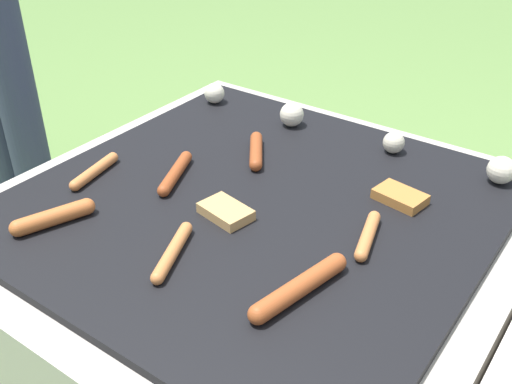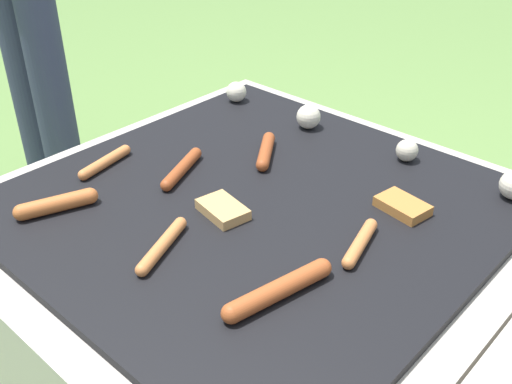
# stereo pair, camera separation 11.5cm
# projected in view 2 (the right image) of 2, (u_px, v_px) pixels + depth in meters

# --- Properties ---
(ground_plane) EXTENTS (14.00, 14.00, 0.00)m
(ground_plane) POSITION_uv_depth(u_px,v_px,m) (256.00, 349.00, 1.38)
(ground_plane) COLOR #608442
(grill) EXTENTS (0.98, 0.98, 0.41)m
(grill) POSITION_uv_depth(u_px,v_px,m) (256.00, 282.00, 1.27)
(grill) COLOR #B2AA9E
(grill) RESTS_ON ground_plane
(sausage_back_left) EXTENTS (0.07, 0.21, 0.03)m
(sausage_back_left) POSITION_uv_depth(u_px,v_px,m) (279.00, 290.00, 0.92)
(sausage_back_left) COLOR #A34C23
(sausage_back_left) RESTS_ON grill
(sausage_mid_right) EXTENTS (0.08, 0.15, 0.02)m
(sausage_mid_right) POSITION_uv_depth(u_px,v_px,m) (162.00, 245.00, 1.02)
(sausage_mid_right) COLOR #C6753D
(sausage_mid_right) RESTS_ON grill
(sausage_front_center) EXTENTS (0.10, 0.13, 0.03)m
(sausage_front_center) POSITION_uv_depth(u_px,v_px,m) (266.00, 151.00, 1.31)
(sausage_front_center) COLOR #93421E
(sausage_front_center) RESTS_ON grill
(sausage_back_right) EXTENTS (0.08, 0.16, 0.03)m
(sausage_back_right) POSITION_uv_depth(u_px,v_px,m) (182.00, 168.00, 1.25)
(sausage_back_right) COLOR #93421E
(sausage_back_right) RESTS_ON grill
(sausage_front_right) EXTENTS (0.05, 0.15, 0.02)m
(sausage_front_right) POSITION_uv_depth(u_px,v_px,m) (105.00, 162.00, 1.27)
(sausage_front_right) COLOR #C6753D
(sausage_front_right) RESTS_ON grill
(sausage_mid_left) EXTENTS (0.06, 0.14, 0.02)m
(sausage_mid_left) POSITION_uv_depth(u_px,v_px,m) (360.00, 243.00, 1.03)
(sausage_mid_left) COLOR #C6753D
(sausage_mid_left) RESTS_ON grill
(sausage_front_left) EXTENTS (0.08, 0.15, 0.03)m
(sausage_front_left) POSITION_uv_depth(u_px,v_px,m) (56.00, 204.00, 1.13)
(sausage_front_left) COLOR #B7602D
(sausage_front_left) RESTS_ON grill
(bread_slice_left) EXTENTS (0.10, 0.08, 0.02)m
(bread_slice_left) POSITION_uv_depth(u_px,v_px,m) (403.00, 206.00, 1.13)
(bread_slice_left) COLOR #B27033
(bread_slice_left) RESTS_ON grill
(bread_slice_right) EXTENTS (0.11, 0.08, 0.02)m
(bread_slice_right) POSITION_uv_depth(u_px,v_px,m) (223.00, 210.00, 1.12)
(bread_slice_right) COLOR tan
(bread_slice_right) RESTS_ON grill
(mushroom_row) EXTENTS (0.79, 0.08, 0.06)m
(mushroom_row) POSITION_uv_depth(u_px,v_px,m) (358.00, 133.00, 1.36)
(mushroom_row) COLOR beige
(mushroom_row) RESTS_ON grill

